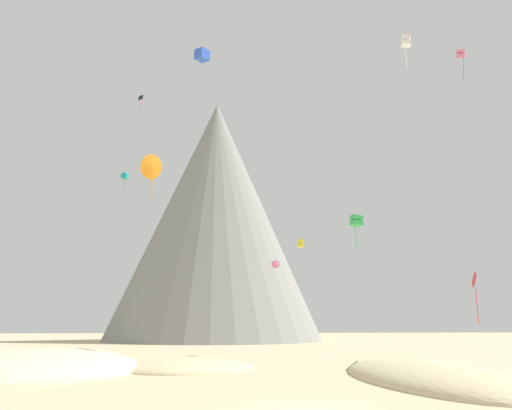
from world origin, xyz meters
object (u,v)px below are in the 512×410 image
at_px(bush_near_left, 137,366).
at_px(kite_blue_high, 202,55).
at_px(bush_mid_center, 424,383).
at_px(kite_red_low, 475,281).
at_px(kite_white_high, 406,41).
at_px(kite_teal_high, 125,176).
at_px(kite_orange_mid, 152,167).
at_px(rock_massif, 211,229).
at_px(kite_black_high, 141,100).
at_px(kite_pink_low, 276,264).
at_px(kite_green_mid, 356,221).
at_px(bush_near_right, 357,365).
at_px(kite_rainbow_high, 461,54).
at_px(kite_yellow_mid, 301,244).

bearing_deg(bush_near_left, kite_blue_high, 55.73).
height_order(bush_mid_center, kite_red_low, kite_red_low).
distance_m(bush_mid_center, kite_white_high, 37.57).
height_order(kite_teal_high, kite_orange_mid, kite_teal_high).
relative_size(bush_mid_center, rock_massif, 0.03).
bearing_deg(bush_near_left, kite_black_high, 99.32).
bearing_deg(kite_blue_high, kite_black_high, -110.93).
relative_size(bush_near_left, kite_pink_low, 1.15).
xyz_separation_m(kite_green_mid, kite_white_high, (3.44, -10.06, 18.04)).
height_order(bush_near_right, kite_green_mid, kite_green_mid).
distance_m(rock_massif, kite_black_high, 49.40).
bearing_deg(kite_white_high, bush_near_right, -62.09).
bearing_deg(kite_green_mid, kite_red_low, -109.37).
relative_size(bush_near_right, kite_teal_high, 0.69).
bearing_deg(kite_red_low, kite_rainbow_high, -26.54).
relative_size(kite_teal_high, kite_blue_high, 1.69).
xyz_separation_m(kite_yellow_mid, kite_black_high, (-24.51, 11.63, 25.69)).
bearing_deg(kite_orange_mid, kite_white_high, -37.74).
bearing_deg(bush_near_right, kite_orange_mid, 179.52).
distance_m(kite_red_low, kite_teal_high, 55.84).
xyz_separation_m(kite_yellow_mid, kite_rainbow_high, (19.86, -11.16, 23.86)).
xyz_separation_m(bush_near_left, kite_white_high, (27.20, -0.03, 33.68)).
xyz_separation_m(bush_near_right, kite_white_high, (7.38, 1.71, 33.66)).
bearing_deg(kite_blue_high, bush_near_left, 12.73).
bearing_deg(kite_pink_low, kite_white_high, -62.13).
bearing_deg(bush_near_right, kite_black_high, 125.89).
relative_size(kite_pink_low, kite_teal_high, 0.40).
height_order(bush_near_right, kite_black_high, kite_black_high).
bearing_deg(kite_rainbow_high, rock_massif, 135.08).
bearing_deg(rock_massif, kite_white_high, -75.70).
height_order(bush_mid_center, kite_blue_high, kite_blue_high).
xyz_separation_m(bush_near_left, kite_pink_low, (16.58, 29.65, 12.56)).
distance_m(bush_near_right, rock_massif, 85.81).
bearing_deg(bush_near_right, kite_rainbow_high, 32.40).
bearing_deg(kite_green_mid, kite_blue_high, 87.73).
bearing_deg(kite_rainbow_high, kite_blue_high, -154.75).
bearing_deg(kite_black_high, kite_blue_high, 19.41).
xyz_separation_m(kite_pink_low, kite_blue_high, (-11.56, -22.29, 22.37)).
bearing_deg(bush_near_left, bush_near_right, -5.02).
bearing_deg(kite_teal_high, bush_near_right, -126.69).
height_order(kite_yellow_mid, kite_red_low, kite_yellow_mid).
distance_m(rock_massif, kite_teal_high, 45.77).
relative_size(bush_mid_center, kite_yellow_mid, 1.49).
distance_m(kite_yellow_mid, kite_white_high, 29.95).
bearing_deg(kite_yellow_mid, kite_blue_high, 149.58).
xyz_separation_m(kite_teal_high, kite_green_mid, (31.56, -25.61, -11.92)).
xyz_separation_m(bush_near_right, kite_yellow_mid, (-0.75, 23.29, 14.54)).
height_order(kite_red_low, kite_white_high, kite_white_high).
height_order(kite_yellow_mid, kite_black_high, kite_black_high).
bearing_deg(kite_orange_mid, kite_yellow_mid, 10.45).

